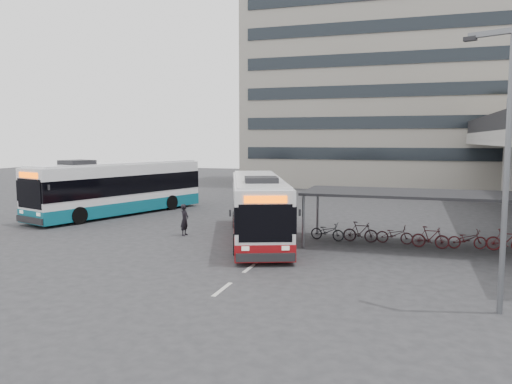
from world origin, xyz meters
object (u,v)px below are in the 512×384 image
(pedestrian, at_px, (185,220))
(lamp_post, at_px, (504,154))
(bus_main, at_px, (258,208))
(bus_teal, at_px, (119,189))

(pedestrian, distance_m, lamp_post, 16.21)
(bus_main, xyz_separation_m, lamp_post, (9.73, -8.24, 3.02))
(bus_teal, bearing_deg, bus_main, -6.18)
(pedestrian, bearing_deg, lamp_post, -121.75)
(bus_main, height_order, lamp_post, lamp_post)
(bus_main, relative_size, bus_teal, 0.89)
(bus_teal, xyz_separation_m, pedestrian, (7.37, -5.43, -0.91))
(bus_main, relative_size, pedestrian, 6.95)
(pedestrian, height_order, lamp_post, lamp_post)
(lamp_post, bearing_deg, bus_teal, 171.97)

